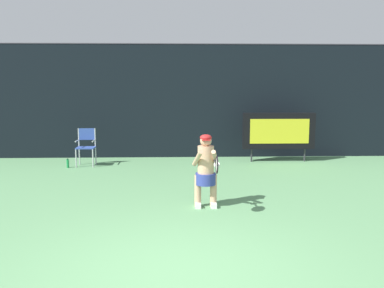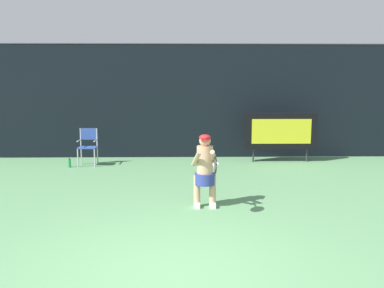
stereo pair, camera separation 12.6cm
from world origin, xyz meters
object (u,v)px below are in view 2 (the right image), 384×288
Objects in this scene: tennis_racket at (215,165)px; water_bottle at (70,163)px; umpire_chair at (88,144)px; scoreboard at (281,131)px; tennis_player at (205,169)px.

water_bottle is at bearing 111.45° from tennis_racket.
water_bottle is (-0.47, -0.33, -0.50)m from umpire_chair.
scoreboard reaches higher than umpire_chair.
tennis_player is at bearing 84.48° from tennis_racket.
scoreboard is at bearing 61.37° from tennis_player.
water_bottle is 0.19× the size of tennis_player.
umpire_chair is (-5.76, -0.43, -0.33)m from scoreboard.
scoreboard is 8.30× the size of water_bottle.
umpire_chair is at bearing 127.12° from tennis_player.
scoreboard is at bearing 4.30° from umpire_chair.
umpire_chair is 1.79× the size of tennis_racket.
tennis_racket is at bearing -76.91° from tennis_player.
scoreboard is 3.65× the size of tennis_racket.
tennis_racket is (3.36, -4.87, 0.33)m from umpire_chair.
tennis_player is (-2.55, -4.67, -0.20)m from scoreboard.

